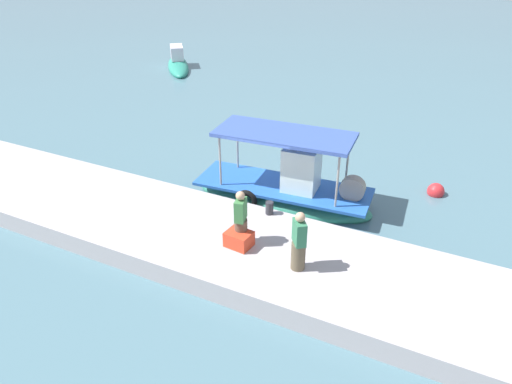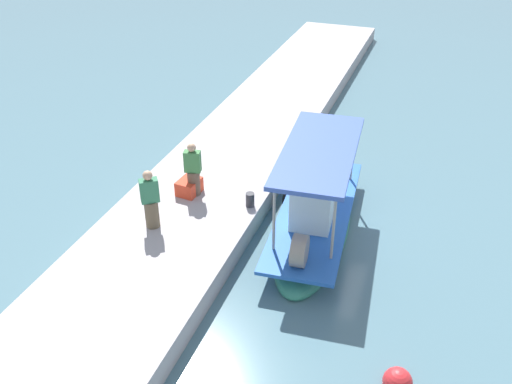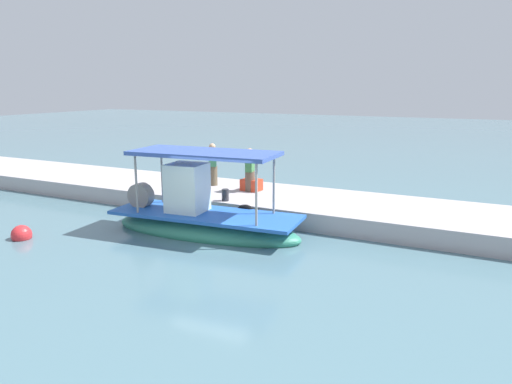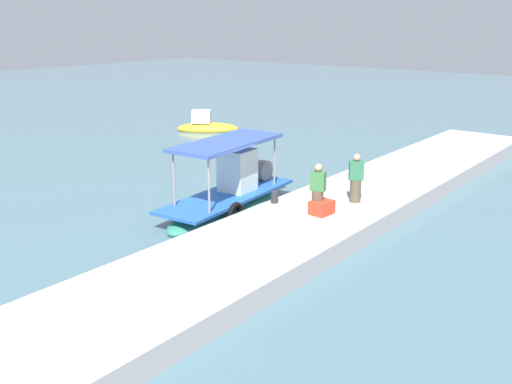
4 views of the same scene
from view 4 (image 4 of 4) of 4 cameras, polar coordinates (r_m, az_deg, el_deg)
name	(u,v)px [view 4 (image 4 of 4)]	position (r m, az deg, el deg)	size (l,w,h in m)	color
ground_plane	(210,216)	(20.34, -4.45, -2.36)	(120.00, 120.00, 0.00)	slate
dock_quay	(297,230)	(18.14, 3.99, -3.70)	(36.00, 3.86, 0.61)	#AEA7A9
main_fishing_boat	(229,199)	(20.68, -2.58, -0.64)	(6.25, 2.37, 2.90)	#33876D
fisherman_near_bollard	(356,180)	(19.92, 9.62, 1.14)	(0.51, 0.53, 1.65)	brown
fisherman_by_crate	(318,191)	(18.57, 5.99, 0.09)	(0.43, 0.50, 1.61)	brown
mooring_bollard	(274,197)	(19.69, 1.79, -0.47)	(0.24, 0.24, 0.41)	#2D2D33
cargo_crate	(322,207)	(18.66, 6.36, -1.49)	(0.69, 0.55, 0.43)	red
marker_buoy	(246,171)	(25.90, -0.97, 2.09)	(0.59, 0.59, 0.59)	red
moored_boat_near	(207,127)	(35.97, -4.77, 6.30)	(3.51, 3.94, 1.48)	gold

